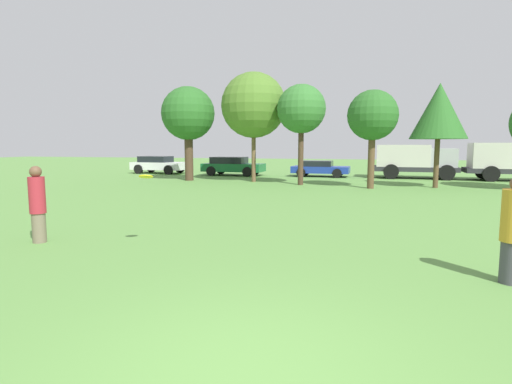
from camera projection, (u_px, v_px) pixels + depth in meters
ground_plane at (240, 377)px, 3.81m from camera, size 120.00×120.00×0.00m
person_thrower at (38, 204)px, 8.97m from camera, size 0.34×0.34×1.72m
frisbee at (146, 177)px, 8.26m from camera, size 0.29×0.28×0.12m
tree_0 at (188, 114)px, 24.46m from camera, size 3.22×3.22×5.69m
tree_1 at (254, 105)px, 23.51m from camera, size 3.79×3.79×6.37m
tree_2 at (301, 110)px, 21.67m from camera, size 2.62×2.62×5.41m
tree_3 at (373, 116)px, 19.89m from camera, size 2.48×2.48×4.88m
tree_4 at (439, 111)px, 20.21m from camera, size 2.78×2.78×5.25m
parked_car_white at (158, 164)px, 31.01m from camera, size 4.21×2.16×1.32m
parked_car_green at (232, 166)px, 28.98m from camera, size 4.44×2.16×1.32m
parked_car_blue at (319, 168)px, 27.83m from camera, size 3.97×2.00×1.10m
delivery_truck_silver at (414, 159)px, 26.40m from camera, size 5.33×2.77×2.19m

